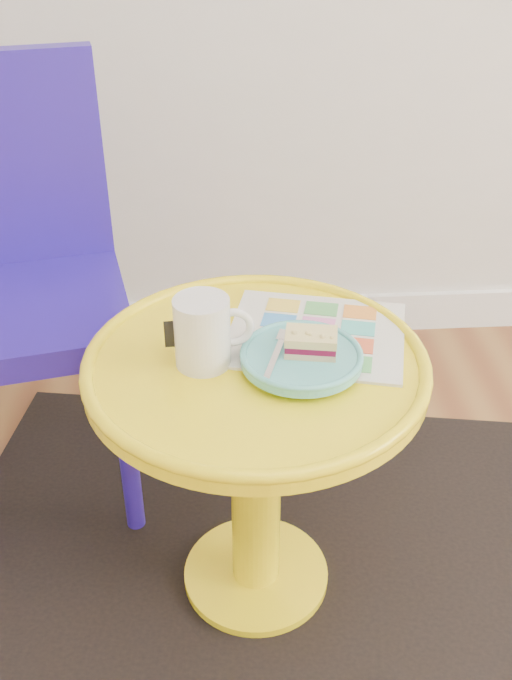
{
  "coord_description": "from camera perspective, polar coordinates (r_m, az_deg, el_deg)",
  "views": [
    {
      "loc": [
        -0.77,
        0.06,
        1.24
      ],
      "look_at": [
        -0.7,
        1.07,
        0.57
      ],
      "focal_mm": 40.0,
      "sensor_mm": 36.0,
      "label": 1
    }
  ],
  "objects": [
    {
      "name": "room_walls",
      "position": [
        1.52,
        -11.73,
        -18.66
      ],
      "size": [
        4.0,
        4.0,
        4.0
      ],
      "color": "silver",
      "rests_on": "ground"
    },
    {
      "name": "rug",
      "position": [
        1.6,
        0.0,
        -17.43
      ],
      "size": [
        1.47,
        1.31,
        0.01
      ],
      "primitive_type": "cube",
      "rotation": [
        0.0,
        0.0,
        -0.17
      ],
      "color": "black",
      "rests_on": "ground"
    },
    {
      "name": "side_table",
      "position": [
        1.32,
        -0.0,
        -6.91
      ],
      "size": [
        0.56,
        0.56,
        0.53
      ],
      "color": "yellow",
      "rests_on": "ground"
    },
    {
      "name": "chair",
      "position": [
        1.59,
        -17.66,
        5.17
      ],
      "size": [
        0.48,
        0.48,
        0.93
      ],
      "rotation": [
        0.0,
        0.0,
        0.2
      ],
      "color": "#2A189F",
      "rests_on": "ground"
    },
    {
      "name": "newspaper",
      "position": [
        1.3,
        4.55,
        0.44
      ],
      "size": [
        0.35,
        0.32,
        0.01
      ],
      "primitive_type": "cube",
      "rotation": [
        0.0,
        0.0,
        -0.25
      ],
      "color": "silver",
      "rests_on": "side_table"
    },
    {
      "name": "mug",
      "position": [
        1.2,
        -3.94,
        0.74
      ],
      "size": [
        0.13,
        0.09,
        0.12
      ],
      "rotation": [
        0.0,
        0.0,
        0.04
      ],
      "color": "silver",
      "rests_on": "side_table"
    },
    {
      "name": "plate",
      "position": [
        1.21,
        3.44,
        -1.37
      ],
      "size": [
        0.2,
        0.2,
        0.02
      ],
      "color": "#56B6B6",
      "rests_on": "newspaper"
    },
    {
      "name": "cake_slice",
      "position": [
        1.2,
        4.16,
        -0.17
      ],
      "size": [
        0.09,
        0.07,
        0.04
      ],
      "rotation": [
        0.0,
        0.0,
        -0.18
      ],
      "color": "#D3BC8C",
      "rests_on": "plate"
    },
    {
      "name": "fork",
      "position": [
        1.2,
        1.6,
        -0.93
      ],
      "size": [
        0.06,
        0.14,
        0.0
      ],
      "rotation": [
        0.0,
        0.0,
        -0.31
      ],
      "color": "silver",
      "rests_on": "plate"
    }
  ]
}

